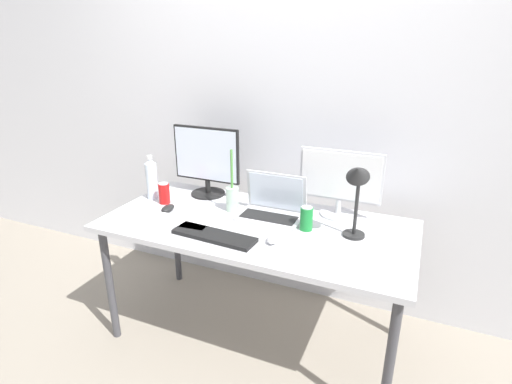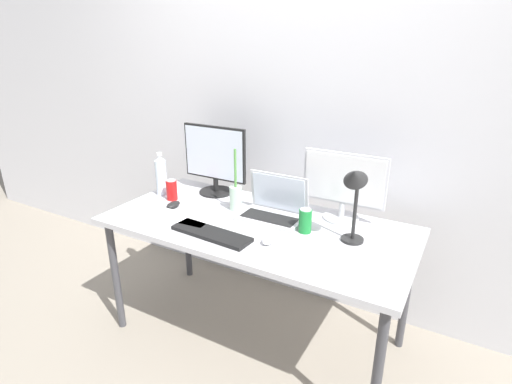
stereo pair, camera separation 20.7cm
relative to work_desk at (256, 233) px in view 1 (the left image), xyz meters
name	(u,v)px [view 1 (the left image)]	position (x,y,z in m)	size (l,w,h in m)	color
ground_plane	(256,335)	(0.00, 0.00, -0.68)	(16.00, 16.00, 0.00)	gray
wall_back	(294,103)	(0.00, 0.59, 0.62)	(7.00, 0.08, 2.60)	silver
work_desk	(256,233)	(0.00, 0.00, 0.00)	(1.65, 0.79, 0.74)	#424247
monitor_left	(206,160)	(-0.45, 0.28, 0.29)	(0.44, 0.21, 0.43)	black
monitor_center	(340,181)	(0.38, 0.28, 0.26)	(0.45, 0.20, 0.37)	silver
laptop_silver	(272,207)	(0.05, 0.11, 0.12)	(0.35, 0.23, 0.24)	silver
keyboard_main	(214,236)	(-0.13, -0.23, 0.07)	(0.43, 0.12, 0.02)	black
keyboard_aux	(172,221)	(-0.42, -0.17, 0.07)	(0.42, 0.14, 0.02)	white
mouse_by_keyboard	(274,239)	(0.16, -0.16, 0.08)	(0.06, 0.10, 0.04)	silver
mouse_by_laptop	(168,208)	(-0.53, -0.05, 0.08)	(0.06, 0.11, 0.03)	black
water_bottle	(152,179)	(-0.73, 0.08, 0.19)	(0.07, 0.07, 0.27)	silver
soda_can_near_keyboard	(306,218)	(0.27, 0.03, 0.12)	(0.07, 0.07, 0.13)	#197F33
soda_can_by_laptop	(164,193)	(-0.62, 0.05, 0.12)	(0.07, 0.07, 0.13)	red
bamboo_vase	(232,198)	(-0.19, 0.11, 0.14)	(0.07, 0.07, 0.36)	#B2D1B7
desk_lamp	(357,187)	(0.51, 0.02, 0.34)	(0.11, 0.18, 0.41)	black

